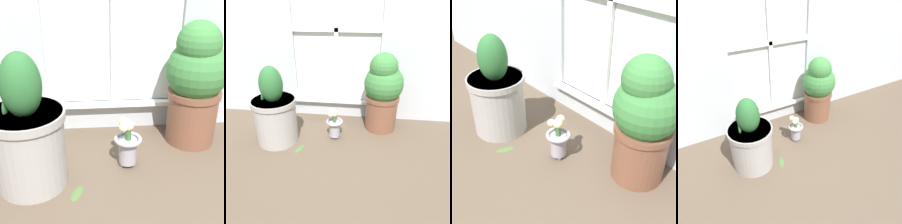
{
  "view_description": "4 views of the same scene",
  "coord_description": "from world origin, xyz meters",
  "views": [
    {
      "loc": [
        -0.15,
        -1.1,
        0.98
      ],
      "look_at": [
        -0.04,
        0.23,
        0.31
      ],
      "focal_mm": 50.0,
      "sensor_mm": 36.0,
      "label": 1
    },
    {
      "loc": [
        0.26,
        -1.35,
        1.07
      ],
      "look_at": [
        0.06,
        0.27,
        0.22
      ],
      "focal_mm": 35.0,
      "sensor_mm": 36.0,
      "label": 2
    },
    {
      "loc": [
        1.1,
        -0.69,
        1.22
      ],
      "look_at": [
        0.0,
        0.3,
        0.26
      ],
      "focal_mm": 50.0,
      "sensor_mm": 36.0,
      "label": 3
    },
    {
      "loc": [
        -0.79,
        -1.17,
        1.42
      ],
      "look_at": [
        -0.02,
        0.23,
        0.33
      ],
      "focal_mm": 35.0,
      "sensor_mm": 36.0,
      "label": 4
    }
  ],
  "objects": [
    {
      "name": "fallen_leaf",
      "position": [
        -0.22,
        0.02,
        0.0
      ],
      "size": [
        0.08,
        0.12,
        0.01
      ],
      "color": "#476633",
      "rests_on": "ground_plane"
    },
    {
      "name": "potted_plant_right",
      "position": [
        0.43,
        0.44,
        0.36
      ],
      "size": [
        0.33,
        0.33,
        0.7
      ],
      "color": "brown",
      "rests_on": "ground_plane"
    },
    {
      "name": "flower_vase",
      "position": [
        0.03,
        0.22,
        0.13
      ],
      "size": [
        0.14,
        0.14,
        0.26
      ],
      "color": "#99939E",
      "rests_on": "ground_plane"
    },
    {
      "name": "ground_plane",
      "position": [
        0.0,
        0.0,
        0.0
      ],
      "size": [
        10.0,
        10.0,
        0.0
      ],
      "primitive_type": "plane",
      "color": "brown"
    },
    {
      "name": "potted_plant_left",
      "position": [
        -0.43,
        0.13,
        0.26
      ],
      "size": [
        0.35,
        0.35,
        0.64
      ],
      "color": "#9E9993",
      "rests_on": "ground_plane"
    }
  ]
}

